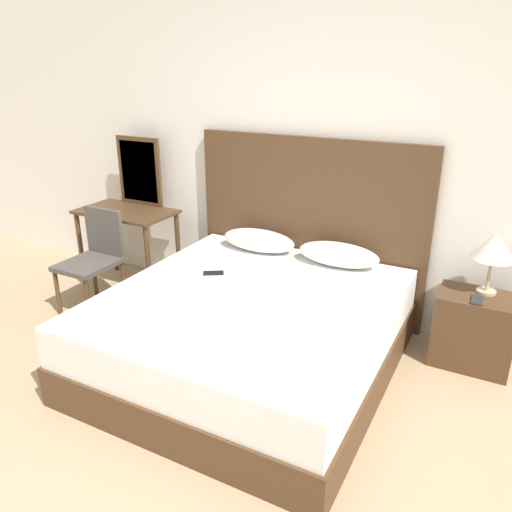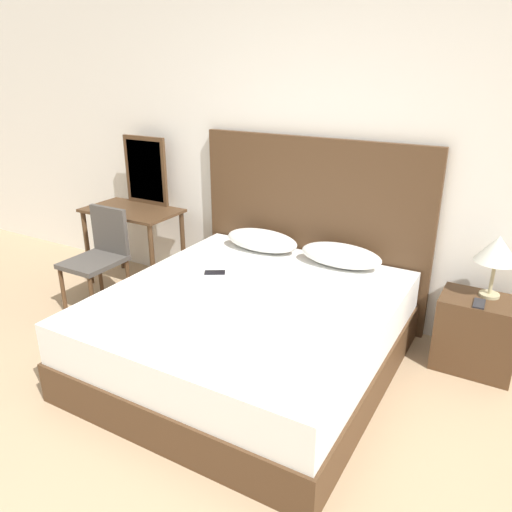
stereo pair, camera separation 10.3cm
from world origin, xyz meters
The scene contains 12 objects.
wall_back centered at (0.00, 2.55, 1.35)m, with size 10.00×0.06×2.70m.
bed centered at (-0.14, 1.47, 0.27)m, with size 1.85×1.98×0.55m.
headboard centered at (-0.14, 2.48, 0.73)m, with size 1.95×0.05×1.46m.
pillow_left centered at (-0.48, 2.26, 0.63)m, with size 0.63×0.29×0.17m.
pillow_right centered at (0.21, 2.26, 0.63)m, with size 0.63×0.29×0.17m.
phone_on_bed centered at (-0.55, 1.67, 0.55)m, with size 0.16×0.14×0.01m.
nightstand centered at (1.22, 2.23, 0.26)m, with size 0.52×0.36×0.53m.
table_lamp centered at (1.25, 2.30, 0.86)m, with size 0.28×0.28×0.43m.
phone_on_nightstand centered at (1.21, 2.14, 0.53)m, with size 0.08×0.15×0.01m.
vanity_desk centered at (-1.78, 2.14, 0.61)m, with size 0.88×0.51×0.74m.
vanity_mirror centered at (-1.78, 2.37, 1.06)m, with size 0.47×0.03×0.63m.
chair centered at (-1.75, 1.68, 0.48)m, with size 0.41×0.48×0.85m.
Camera 2 is at (1.40, -1.11, 2.01)m, focal length 35.00 mm.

